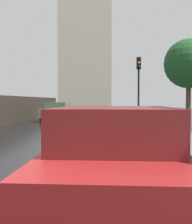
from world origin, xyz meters
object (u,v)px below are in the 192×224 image
(traffic_light, at_px, (139,77))
(street_tree_near, at_px, (189,64))
(car_red_near_kerb, at_px, (114,158))
(car_green_mid_road, at_px, (58,111))

(traffic_light, relative_size, street_tree_near, 0.85)
(traffic_light, bearing_deg, street_tree_near, -43.92)
(car_red_near_kerb, xyz_separation_m, traffic_light, (1.66, 13.75, 2.26))
(street_tree_near, bearing_deg, traffic_light, 136.08)
(car_green_mid_road, bearing_deg, street_tree_near, 145.76)
(traffic_light, height_order, street_tree_near, street_tree_near)
(car_red_near_kerb, height_order, street_tree_near, street_tree_near)
(car_green_mid_road, bearing_deg, car_red_near_kerb, 106.42)
(car_green_mid_road, relative_size, street_tree_near, 0.93)
(traffic_light, bearing_deg, car_green_mid_road, 145.85)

